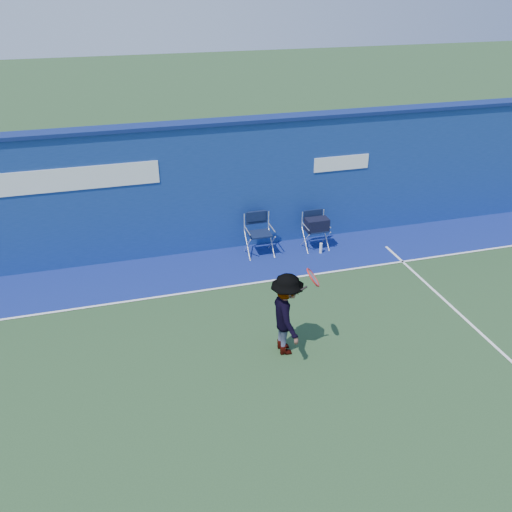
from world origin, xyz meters
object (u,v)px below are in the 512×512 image
object	(u,v)px
directors_chair_left	(259,241)
directors_chair_right	(316,234)
tennis_player	(287,314)
water_bottle	(321,248)

from	to	relation	value
directors_chair_left	directors_chair_right	size ratio (longest dim) A/B	1.10
directors_chair_right	tennis_player	bearing A→B (deg)	-118.58
directors_chair_left	tennis_player	world-z (taller)	tennis_player
directors_chair_right	water_bottle	world-z (taller)	directors_chair_right
tennis_player	water_bottle	bearing A→B (deg)	59.00
directors_chair_left	water_bottle	bearing A→B (deg)	-14.06
directors_chair_left	directors_chair_right	bearing A→B (deg)	-2.87
directors_chair_left	tennis_player	size ratio (longest dim) A/B	0.60
directors_chair_left	water_bottle	distance (m)	1.48
directors_chair_left	water_bottle	world-z (taller)	directors_chair_left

